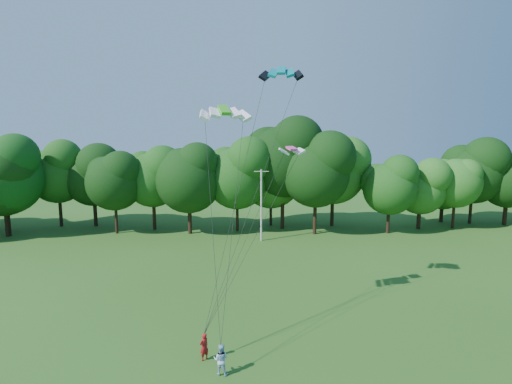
{
  "coord_description": "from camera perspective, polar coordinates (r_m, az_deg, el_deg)",
  "views": [
    {
      "loc": [
        -1.24,
        -16.5,
        12.88
      ],
      "look_at": [
        -0.06,
        13.0,
        8.49
      ],
      "focal_mm": 28.0,
      "sensor_mm": 36.0,
      "label": 1
    }
  ],
  "objects": [
    {
      "name": "kite_flyer_left",
      "position": [
        24.57,
        -7.44,
        -21.06
      ],
      "size": [
        0.69,
        0.68,
        1.6
      ],
      "primitive_type": "imported",
      "rotation": [
        0.0,
        0.0,
        3.88
      ],
      "color": "#A41518",
      "rests_on": "ground"
    },
    {
      "name": "tree_back_west",
      "position": [
        58.12,
        -32.39,
        3.37
      ],
      "size": [
        9.97,
        9.97,
        14.5
      ],
      "color": "black",
      "rests_on": "ground"
    },
    {
      "name": "utility_pole",
      "position": [
        47.44,
        0.76,
        -1.82
      ],
      "size": [
        1.72,
        0.22,
        8.61
      ],
      "rotation": [
        0.0,
        0.0,
        -0.03
      ],
      "color": "beige",
      "rests_on": "ground"
    },
    {
      "name": "tree_back_center",
      "position": [
        53.12,
        3.87,
        4.8
      ],
      "size": [
        10.47,
        10.47,
        15.23
      ],
      "color": "#302412",
      "rests_on": "ground"
    },
    {
      "name": "kite_green",
      "position": [
        25.41,
        -4.56,
        11.61
      ],
      "size": [
        3.3,
        2.05,
        0.73
      ],
      "rotation": [
        0.0,
        0.0,
        0.25
      ],
      "color": "green",
      "rests_on": "ground"
    },
    {
      "name": "tree_back_east",
      "position": [
        63.43,
        25.21,
        1.13
      ],
      "size": [
        6.25,
        6.25,
        9.09
      ],
      "color": "black",
      "rests_on": "ground"
    },
    {
      "name": "kite_flyer_right",
      "position": [
        23.26,
        -5.04,
        -22.72
      ],
      "size": [
        0.95,
        0.81,
        1.7
      ],
      "primitive_type": "imported",
      "rotation": [
        0.0,
        0.0,
        2.93
      ],
      "color": "#A8C9EA",
      "rests_on": "ground"
    },
    {
      "name": "kite_teal",
      "position": [
        28.16,
        3.67,
        16.94
      ],
      "size": [
        2.94,
        1.64,
        0.74
      ],
      "rotation": [
        0.0,
        0.0,
        -0.17
      ],
      "color": "#047E87",
      "rests_on": "ground"
    },
    {
      "name": "kite_pink",
      "position": [
        27.95,
        5.12,
        6.23
      ],
      "size": [
        1.92,
        1.34,
        0.31
      ],
      "rotation": [
        0.0,
        0.0,
        0.31
      ],
      "color": "#FF46A0",
      "rests_on": "ground"
    }
  ]
}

